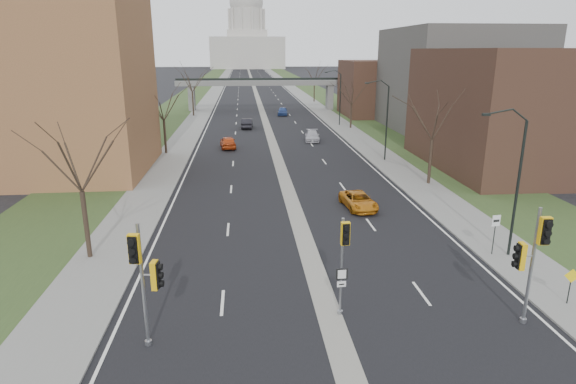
{
  "coord_description": "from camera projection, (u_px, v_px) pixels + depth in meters",
  "views": [
    {
      "loc": [
        -3.74,
        -19.15,
        11.85
      ],
      "look_at": [
        -1.17,
        8.72,
        3.56
      ],
      "focal_mm": 30.0,
      "sensor_mm": 36.0,
      "label": 1
    }
  ],
  "objects": [
    {
      "name": "signal_pole_left",
      "position": [
        145.0,
        270.0,
        18.92
      ],
      "size": [
        1.07,
        0.92,
        5.4
      ],
      "rotation": [
        0.0,
        0.0,
        -0.14
      ],
      "color": "gray",
      "rests_on": "ground"
    },
    {
      "name": "tree_right_a",
      "position": [
        434.0,
        112.0,
        42.24
      ],
      "size": [
        7.2,
        7.2,
        9.4
      ],
      "color": "#382B21",
      "rests_on": "sidewalk_right"
    },
    {
      "name": "capitol",
      "position": [
        247.0,
        39.0,
        322.24
      ],
      "size": [
        48.0,
        42.0,
        55.75
      ],
      "color": "#BAB5AA",
      "rests_on": "ground"
    },
    {
      "name": "grass_verge_left",
      "position": [
        201.0,
        86.0,
        163.6
      ],
      "size": [
        8.0,
        600.0,
        0.1
      ],
      "primitive_type": "cube",
      "color": "#293D1C",
      "rests_on": "ground"
    },
    {
      "name": "signal_pole_median",
      "position": [
        344.0,
        251.0,
        21.27
      ],
      "size": [
        0.55,
        0.78,
        4.75
      ],
      "rotation": [
        0.0,
        0.0,
        0.05
      ],
      "color": "gray",
      "rests_on": "ground"
    },
    {
      "name": "warning_sign",
      "position": [
        571.0,
        281.0,
        22.85
      ],
      "size": [
        0.7,
        0.17,
        1.82
      ],
      "rotation": [
        0.0,
        0.0,
        -0.21
      ],
      "color": "black",
      "rests_on": "sidewalk_right"
    },
    {
      "name": "speed_limit_sign",
      "position": [
        495.0,
        227.0,
        28.3
      ],
      "size": [
        0.53,
        0.1,
        2.46
      ],
      "rotation": [
        0.0,
        0.0,
        0.13
      ],
      "color": "black",
      "rests_on": "sidewalk_right"
    },
    {
      "name": "ground",
      "position": [
        331.0,
        320.0,
        21.97
      ],
      "size": [
        700.0,
        700.0,
        0.0
      ],
      "primitive_type": "plane",
      "color": "black",
      "rests_on": "ground"
    },
    {
      "name": "median_strip",
      "position": [
        254.0,
        86.0,
        165.2
      ],
      "size": [
        1.2,
        600.0,
        0.02
      ],
      "primitive_type": "cube",
      "color": "gray",
      "rests_on": "ground"
    },
    {
      "name": "tree_left_c",
      "position": [
        192.0,
        77.0,
        87.58
      ],
      "size": [
        7.65,
        7.65,
        9.99
      ],
      "color": "#382B21",
      "rests_on": "sidewalk_left"
    },
    {
      "name": "car_right_mid",
      "position": [
        312.0,
        136.0,
        65.07
      ],
      "size": [
        2.41,
        4.8,
        1.34
      ],
      "primitive_type": "imported",
      "rotation": [
        0.0,
        0.0,
        -0.12
      ],
      "color": "#B3B2BB",
      "rests_on": "ground"
    },
    {
      "name": "commercial_block_far",
      "position": [
        382.0,
        88.0,
        89.33
      ],
      "size": [
        14.0,
        14.0,
        10.0
      ],
      "primitive_type": "cube",
      "color": "#452B20",
      "rests_on": "ground"
    },
    {
      "name": "car_right_far",
      "position": [
        283.0,
        111.0,
        90.62
      ],
      "size": [
        2.27,
        4.65,
        1.53
      ],
      "primitive_type": "imported",
      "rotation": [
        0.0,
        0.0,
        -0.11
      ],
      "color": "navy",
      "rests_on": "ground"
    },
    {
      "name": "streetlight_far",
      "position": [
        336.0,
        82.0,
        76.35
      ],
      "size": [
        2.61,
        0.2,
        8.7
      ],
      "color": "black",
      "rests_on": "sidewalk_right"
    },
    {
      "name": "tree_left_b",
      "position": [
        162.0,
        101.0,
        55.34
      ],
      "size": [
        6.75,
        6.75,
        8.81
      ],
      "color": "#382B21",
      "rests_on": "sidewalk_left"
    },
    {
      "name": "grass_verge_right",
      "position": [
        306.0,
        85.0,
        166.77
      ],
      "size": [
        8.0,
        600.0,
        0.1
      ],
      "primitive_type": "cube",
      "color": "#293D1C",
      "rests_on": "ground"
    },
    {
      "name": "tree_right_c",
      "position": [
        315.0,
        71.0,
        111.83
      ],
      "size": [
        7.65,
        7.65,
        9.99
      ],
      "color": "#382B21",
      "rests_on": "sidewalk_right"
    },
    {
      "name": "car_right_near",
      "position": [
        359.0,
        201.0,
        37.31
      ],
      "size": [
        2.53,
        4.68,
        1.25
      ],
      "primitive_type": "imported",
      "rotation": [
        0.0,
        0.0,
        0.11
      ],
      "color": "#C07114",
      "rests_on": "ground"
    },
    {
      "name": "car_left_far",
      "position": [
        247.0,
        123.0,
        75.68
      ],
      "size": [
        1.94,
        4.78,
        1.54
      ],
      "primitive_type": "imported",
      "rotation": [
        0.0,
        0.0,
        3.08
      ],
      "color": "black",
      "rests_on": "ground"
    },
    {
      "name": "commercial_block_near",
      "position": [
        516.0,
        110.0,
        49.12
      ],
      "size": [
        16.0,
        20.0,
        12.0
      ],
      "primitive_type": "cube",
      "color": "#452B20",
      "rests_on": "ground"
    },
    {
      "name": "pedestrian_bridge",
      "position": [
        261.0,
        86.0,
        96.98
      ],
      "size": [
        34.0,
        3.0,
        6.45
      ],
      "color": "slate",
      "rests_on": "ground"
    },
    {
      "name": "tree_right_b",
      "position": [
        352.0,
        91.0,
        73.98
      ],
      "size": [
        6.3,
        6.3,
        8.22
      ],
      "color": "#382B21",
      "rests_on": "sidewalk_right"
    },
    {
      "name": "apartment_building",
      "position": [
        5.0,
        59.0,
        45.2
      ],
      "size": [
        25.0,
        16.0,
        22.0
      ],
      "primitive_type": "cube",
      "color": "#97613C",
      "rests_on": "ground"
    },
    {
      "name": "sidewalk_left",
      "position": [
        218.0,
        86.0,
        164.12
      ],
      "size": [
        4.0,
        600.0,
        0.12
      ],
      "primitive_type": "cube",
      "color": "gray",
      "rests_on": "ground"
    },
    {
      "name": "commercial_block_mid",
      "position": [
        455.0,
        80.0,
        71.96
      ],
      "size": [
        18.0,
        22.0,
        15.0
      ],
      "primitive_type": "cube",
      "color": "#514E4A",
      "rests_on": "ground"
    },
    {
      "name": "streetlight_mid",
      "position": [
        381.0,
        97.0,
        51.52
      ],
      "size": [
        2.61,
        0.2,
        8.7
      ],
      "color": "black",
      "rests_on": "sidewalk_right"
    },
    {
      "name": "signal_pole_right",
      "position": [
        532.0,
        251.0,
        20.55
      ],
      "size": [
        0.95,
        1.01,
        5.48
      ],
      "rotation": [
        0.0,
        0.0,
        -0.06
      ],
      "color": "gray",
      "rests_on": "ground"
    },
    {
      "name": "tree_left_a",
      "position": [
        76.0,
        148.0,
        26.58
      ],
      "size": [
        7.2,
        7.2,
        9.4
      ],
      "color": "#382B21",
      "rests_on": "sidewalk_left"
    },
    {
      "name": "car_left_near",
      "position": [
        228.0,
        142.0,
        60.21
      ],
      "size": [
        2.23,
        4.64,
        1.53
      ],
      "primitive_type": "imported",
      "rotation": [
        0.0,
        0.0,
        3.24
      ],
      "color": "#BD4315",
      "rests_on": "ground"
    },
    {
      "name": "road_surface",
      "position": [
        254.0,
        86.0,
        165.19
      ],
      "size": [
        20.0,
        600.0,
        0.01
      ],
      "primitive_type": "cube",
      "color": "black",
      "rests_on": "ground"
    },
    {
      "name": "streetlight_near",
      "position": [
        510.0,
        142.0,
        26.7
      ],
      "size": [
        2.61,
        0.2,
        8.7
      ],
      "color": "black",
      "rests_on": "sidewalk_right"
    },
    {
      "name": "sidewalk_right",
      "position": [
        288.0,
        85.0,
        166.24
      ],
      "size": [
        4.0,
        600.0,
        0.12
      ],
      "primitive_type": "cube",
      "color": "gray",
      "rests_on": "ground"
    }
  ]
}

